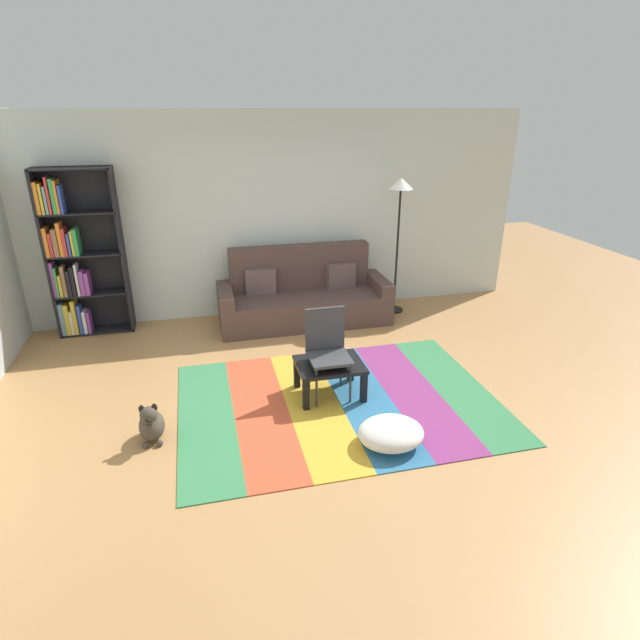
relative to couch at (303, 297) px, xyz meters
The scene contains 11 objects.
ground_plane 2.06m from the couch, 94.76° to the right, with size 14.00×14.00×0.00m, color #B27F4C.
back_wall 1.15m from the couch, 107.73° to the left, with size 6.80×0.10×2.70m, color silver.
rug 2.18m from the couch, 92.72° to the right, with size 3.10×2.26×0.01m.
couch is the anchor object (origin of this frame).
bookshelf 2.88m from the couch, behind, with size 0.90×0.28×2.07m.
coffee_table 1.99m from the couch, 94.49° to the right, with size 0.66×0.53×0.35m.
pouf 2.94m from the couch, 87.19° to the right, with size 0.58×0.50×0.23m, color white.
dog 3.01m from the couch, 128.33° to the right, with size 0.22×0.35×0.40m.
standing_lamp 1.81m from the couch, ahead, with size 0.32×0.32×1.86m.
tv_remote 2.03m from the couch, 94.82° to the right, with size 0.04×0.15×0.02m, color black.
folding_chair 1.95m from the couch, 94.97° to the right, with size 0.40×0.40×0.90m.
Camera 1 is at (-1.17, -4.38, 2.73)m, focal length 28.96 mm.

